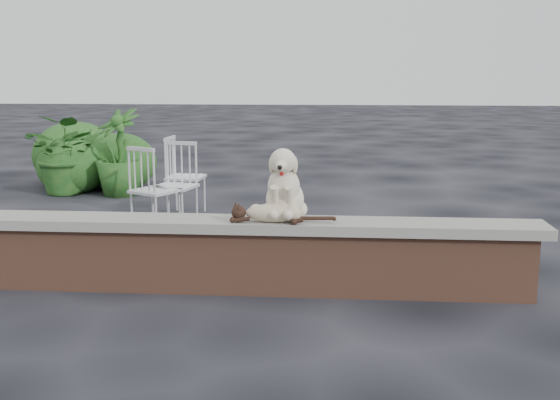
# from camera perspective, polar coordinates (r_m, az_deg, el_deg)

# --- Properties ---
(ground) EXTENTS (60.00, 60.00, 0.00)m
(ground) POSITION_cam_1_polar(r_m,az_deg,el_deg) (5.61, -10.90, -7.27)
(ground) COLOR black
(ground) RESTS_ON ground
(brick_wall) EXTENTS (6.00, 0.30, 0.50)m
(brick_wall) POSITION_cam_1_polar(r_m,az_deg,el_deg) (5.53, -10.99, -4.81)
(brick_wall) COLOR brown
(brick_wall) RESTS_ON ground
(capstone) EXTENTS (6.20, 0.40, 0.08)m
(capstone) POSITION_cam_1_polar(r_m,az_deg,el_deg) (5.46, -11.10, -1.88)
(capstone) COLOR slate
(capstone) RESTS_ON brick_wall
(dog) EXTENTS (0.41, 0.52, 0.58)m
(dog) POSITION_cam_1_polar(r_m,az_deg,el_deg) (5.28, 0.42, 1.51)
(dog) COLOR beige
(dog) RESTS_ON capstone
(cat) EXTENTS (0.96, 0.29, 0.16)m
(cat) POSITION_cam_1_polar(r_m,az_deg,el_deg) (5.17, -0.59, -1.01)
(cat) COLOR tan
(cat) RESTS_ON capstone
(chair_b) EXTENTS (0.68, 0.68, 0.94)m
(chair_b) POSITION_cam_1_polar(r_m,az_deg,el_deg) (7.63, -8.87, 1.25)
(chair_b) COLOR white
(chair_b) RESTS_ON ground
(chair_c) EXTENTS (0.76, 0.76, 0.94)m
(chair_c) POSITION_cam_1_polar(r_m,az_deg,el_deg) (7.40, -10.47, 0.90)
(chair_c) COLOR white
(chair_c) RESTS_ON ground
(chair_e) EXTENTS (0.60, 0.60, 0.94)m
(chair_e) POSITION_cam_1_polar(r_m,az_deg,el_deg) (8.29, -7.94, 2.03)
(chair_e) COLOR white
(chair_e) RESTS_ON ground
(potted_plant_a) EXTENTS (1.20, 1.10, 1.13)m
(potted_plant_a) POSITION_cam_1_polar(r_m,az_deg,el_deg) (10.00, -17.57, 3.68)
(potted_plant_a) COLOR #154B1C
(potted_plant_a) RESTS_ON ground
(potted_plant_b) EXTENTS (0.95, 0.95, 1.22)m
(potted_plant_b) POSITION_cam_1_polar(r_m,az_deg,el_deg) (9.69, -13.40, 3.93)
(potted_plant_b) COLOR #154B1C
(potted_plant_b) RESTS_ON ground
(shrubbery) EXTENTS (1.94, 1.60, 1.03)m
(shrubbery) POSITION_cam_1_polar(r_m,az_deg,el_deg) (10.51, -15.89, 3.27)
(shrubbery) COLOR #154B1C
(shrubbery) RESTS_ON ground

